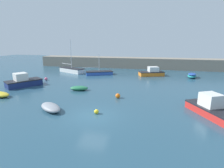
% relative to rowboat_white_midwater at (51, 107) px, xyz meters
% --- Properties ---
extents(ground_plane, '(120.00, 120.00, 0.20)m').
position_rel_rowboat_white_midwater_xyz_m(ground_plane, '(4.20, -0.29, -0.41)').
color(ground_plane, '#284C60').
extents(harbor_breakwater, '(45.98, 3.98, 2.46)m').
position_rel_rowboat_white_midwater_xyz_m(harbor_breakwater, '(4.20, 28.91, 0.92)').
color(harbor_breakwater, gray).
rests_on(harbor_breakwater, ground_plane).
extents(rowboat_white_midwater, '(3.13, 2.78, 0.61)m').
position_rel_rowboat_white_midwater_xyz_m(rowboat_white_midwater, '(0.00, 0.00, 0.00)').
color(rowboat_white_midwater, gray).
rests_on(rowboat_white_midwater, ground_plane).
extents(sailboat_short_mast, '(5.63, 3.85, 4.11)m').
position_rel_rowboat_white_midwater_xyz_m(sailboat_short_mast, '(-0.83, 18.34, 0.05)').
color(sailboat_short_mast, '#2D56B7').
rests_on(sailboat_short_mast, ground_plane).
extents(motorboat_grey_hull, '(4.42, 5.10, 1.94)m').
position_rel_rowboat_white_midwater_xyz_m(motorboat_grey_hull, '(-8.84, 7.30, 0.38)').
color(motorboat_grey_hull, navy).
rests_on(motorboat_grey_hull, ground_plane).
extents(cabin_cruiser_white, '(4.01, 5.30, 1.88)m').
position_rel_rowboat_white_midwater_xyz_m(cabin_cruiser_white, '(14.31, 2.13, 0.31)').
color(cabin_cruiser_white, red).
rests_on(cabin_cruiser_white, ground_plane).
extents(dinghy_near_pier, '(2.55, 1.63, 0.57)m').
position_rel_rowboat_white_midwater_xyz_m(dinghy_near_pier, '(-0.16, 7.04, -0.02)').
color(dinghy_near_pier, '#287A4C').
rests_on(dinghy_near_pier, ground_plane).
extents(rowboat_with_red_cover, '(2.06, 3.09, 0.76)m').
position_rel_rowboat_white_midwater_xyz_m(rowboat_with_red_cover, '(16.08, 19.16, 0.08)').
color(rowboat_with_red_cover, teal).
rests_on(rowboat_with_red_cover, ground_plane).
extents(motorboat_with_cabin, '(4.96, 3.41, 1.67)m').
position_rel_rowboat_white_midwater_xyz_m(motorboat_with_cabin, '(9.11, 19.54, 0.30)').
color(motorboat_with_cabin, orange).
rests_on(motorboat_with_cabin, ground_plane).
extents(sailboat_tall_mast, '(6.20, 4.26, 6.67)m').
position_rel_rowboat_white_midwater_xyz_m(sailboat_tall_mast, '(-7.09, 19.45, 0.20)').
color(sailboat_tall_mast, white).
rests_on(sailboat_tall_mast, ground_plane).
extents(mooring_buoy_pink, '(0.50, 0.50, 0.50)m').
position_rel_rowboat_white_midwater_xyz_m(mooring_buoy_pink, '(-7.94, 11.52, -0.06)').
color(mooring_buoy_pink, '#EA668C').
rests_on(mooring_buoy_pink, ground_plane).
extents(mooring_buoy_orange, '(0.54, 0.54, 0.54)m').
position_rel_rowboat_white_midwater_xyz_m(mooring_buoy_orange, '(5.43, 4.97, -0.04)').
color(mooring_buoy_orange, orange).
rests_on(mooring_buoy_orange, ground_plane).
extents(mooring_buoy_yellow, '(0.41, 0.41, 0.41)m').
position_rel_rowboat_white_midwater_xyz_m(mooring_buoy_yellow, '(4.41, 0.18, -0.10)').
color(mooring_buoy_yellow, yellow).
rests_on(mooring_buoy_yellow, ground_plane).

